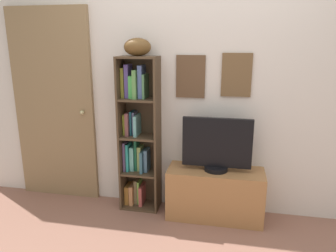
% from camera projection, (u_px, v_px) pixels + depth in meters
% --- Properties ---
extents(back_wall, '(4.80, 0.08, 2.43)m').
position_uv_depth(back_wall, '(194.00, 88.00, 3.04)').
color(back_wall, silver).
rests_on(back_wall, ground).
extents(bookshelf, '(0.38, 0.25, 1.52)m').
position_uv_depth(bookshelf, '(138.00, 136.00, 3.14)').
color(bookshelf, '#473524').
rests_on(bookshelf, ground).
extents(football, '(0.29, 0.25, 0.16)m').
position_uv_depth(football, '(138.00, 47.00, 2.89)').
color(football, brown).
rests_on(football, bookshelf).
extents(tv_stand, '(0.90, 0.35, 0.48)m').
position_uv_depth(tv_stand, '(215.00, 194.00, 3.04)').
color(tv_stand, '#9D6B3F').
rests_on(tv_stand, ground).
extents(television, '(0.64, 0.22, 0.50)m').
position_uv_depth(television, '(217.00, 145.00, 2.92)').
color(television, black).
rests_on(television, tv_stand).
extents(door, '(0.88, 0.09, 1.99)m').
position_uv_depth(door, '(54.00, 107.00, 3.32)').
color(door, olive).
rests_on(door, ground).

